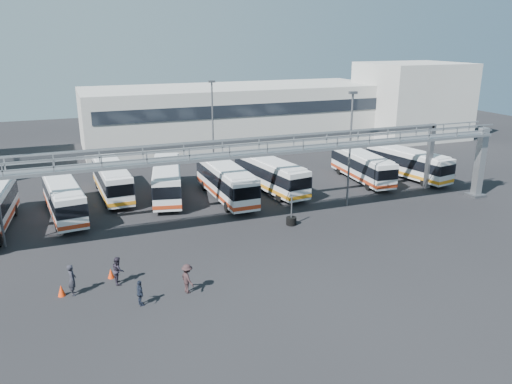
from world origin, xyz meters
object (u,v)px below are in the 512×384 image
object	(u,v)px
light_pole_back	(213,123)
cone_left	(61,290)
bus_4	(167,179)
cone_right	(111,273)
pedestrian_d	(140,293)
light_pole_mid	(350,144)
pedestrian_b	(118,270)
tire_stack	(291,220)
pedestrian_a	(72,280)
pedestrian_c	(187,279)
bus_6	(271,174)
bus_2	(63,197)
bus_8	(362,166)
bus_5	(226,180)
bus_9	(408,163)
bus_3	(112,179)

from	to	relation	value
light_pole_back	cone_left	world-z (taller)	light_pole_back
bus_4	cone_right	distance (m)	16.61
pedestrian_d	cone_left	xyz separation A→B (m)	(-4.17, 2.79, -0.42)
cone_left	light_pole_mid	bearing A→B (deg)	18.54
pedestrian_b	tire_stack	size ratio (longest dim) A/B	0.74
bus_4	tire_stack	bearing A→B (deg)	-41.97
pedestrian_a	pedestrian_c	distance (m)	6.75
bus_4	pedestrian_b	world-z (taller)	bus_4
light_pole_back	bus_6	xyz separation A→B (m)	(3.33, -8.31, -3.96)
pedestrian_a	cone_left	world-z (taller)	pedestrian_a
bus_2	pedestrian_d	world-z (taller)	bus_2
bus_8	bus_5	bearing A→B (deg)	-173.64
light_pole_back	bus_4	bearing A→B (deg)	-134.30
bus_9	cone_left	distance (m)	37.86
bus_6	light_pole_mid	bearing A→B (deg)	-63.49
bus_6	pedestrian_a	size ratio (longest dim) A/B	5.58
bus_6	pedestrian_c	world-z (taller)	bus_6
bus_6	cone_right	world-z (taller)	bus_6
pedestrian_d	cone_left	bearing A→B (deg)	46.68
bus_2	bus_5	size ratio (longest dim) A/B	0.95
bus_4	pedestrian_c	size ratio (longest dim) A/B	6.05
pedestrian_d	light_pole_mid	bearing A→B (deg)	-71.02
light_pole_back	bus_3	xyz separation A→B (m)	(-11.37, -4.42, -3.98)
bus_4	cone_left	xyz separation A→B (m)	(-9.71, -16.41, -1.45)
light_pole_mid	cone_right	size ratio (longest dim) A/B	15.81
pedestrian_d	pedestrian_b	bearing A→B (deg)	4.98
bus_9	pedestrian_a	xyz separation A→B (m)	(-34.54, -13.96, -0.75)
light_pole_back	bus_4	xyz separation A→B (m)	(-6.57, -6.73, -3.93)
bus_4	pedestrian_a	xyz separation A→B (m)	(-9.05, -16.48, -0.84)
bus_2	tire_stack	xyz separation A→B (m)	(17.06, -8.78, -1.32)
bus_2	pedestrian_d	xyz separation A→B (m)	(3.66, -17.21, -0.94)
pedestrian_d	tire_stack	world-z (taller)	tire_stack
light_pole_back	bus_3	size ratio (longest dim) A/B	0.97
pedestrian_a	pedestrian_d	world-z (taller)	pedestrian_a
bus_8	bus_9	distance (m)	5.26
bus_4	light_pole_back	bearing A→B (deg)	57.61
pedestrian_d	pedestrian_a	bearing A→B (deg)	42.70
bus_9	tire_stack	xyz separation A→B (m)	(-17.63, -8.24, -1.31)
cone_right	pedestrian_a	bearing A→B (deg)	-148.97
bus_6	light_pole_back	bearing A→B (deg)	103.44
bus_6	cone_right	size ratio (longest dim) A/B	16.64
light_pole_mid	pedestrian_b	xyz separation A→B (m)	(-20.94, -7.72, -4.85)
pedestrian_d	bus_6	bearing A→B (deg)	-50.78
bus_8	light_pole_back	bearing A→B (deg)	152.00
bus_6	pedestrian_d	size ratio (longest dim) A/B	6.95
bus_5	pedestrian_a	world-z (taller)	bus_5
cone_left	cone_right	size ratio (longest dim) A/B	1.09
light_pole_back	bus_5	world-z (taller)	light_pole_back
bus_5	cone_left	bearing A→B (deg)	-137.75
bus_8	pedestrian_d	xyz separation A→B (m)	(-25.82, -17.45, -0.90)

